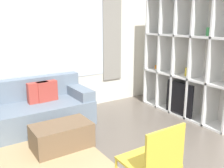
{
  "coord_description": "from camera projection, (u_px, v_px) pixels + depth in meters",
  "views": [
    {
      "loc": [
        -1.37,
        -1.01,
        1.72
      ],
      "look_at": [
        0.52,
        1.86,
        0.85
      ],
      "focal_mm": 40.0,
      "sensor_mm": 36.0,
      "label": 1
    }
  ],
  "objects": [
    {
      "name": "wall_right",
      "position": [
        211.0,
        43.0,
        4.33
      ],
      "size": [
        0.07,
        4.59,
        2.7
      ],
      "primitive_type": "cube",
      "color": "silver",
      "rests_on": "ground_plane"
    },
    {
      "name": "ottoman",
      "position": [
        62.0,
        136.0,
        3.44
      ],
      "size": [
        0.8,
        0.48,
        0.35
      ],
      "color": "brown",
      "rests_on": "ground_plane"
    },
    {
      "name": "couch_main",
      "position": [
        36.0,
        110.0,
        4.13
      ],
      "size": [
        1.8,
        0.86,
        0.78
      ],
      "color": "slate",
      "rests_on": "ground_plane"
    },
    {
      "name": "folding_chair",
      "position": [
        155.0,
        160.0,
        2.23
      ],
      "size": [
        0.44,
        0.46,
        0.86
      ],
      "rotation": [
        0.0,
        0.0,
        3.14
      ],
      "color": "gold",
      "rests_on": "ground_plane"
    },
    {
      "name": "area_rug",
      "position": [
        10.0,
        164.0,
        3.08
      ],
      "size": [
        2.15,
        1.78,
        0.01
      ],
      "primitive_type": "cube",
      "color": "tan",
      "rests_on": "ground_plane"
    },
    {
      "name": "shelving_unit",
      "position": [
        189.0,
        58.0,
        4.5
      ],
      "size": [
        0.42,
        1.91,
        2.2
      ],
      "color": "silver",
      "rests_on": "ground_plane"
    },
    {
      "name": "wall_back",
      "position": [
        39.0,
        42.0,
        4.41
      ],
      "size": [
        6.06,
        0.11,
        2.7
      ],
      "color": "silver",
      "rests_on": "ground_plane"
    }
  ]
}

